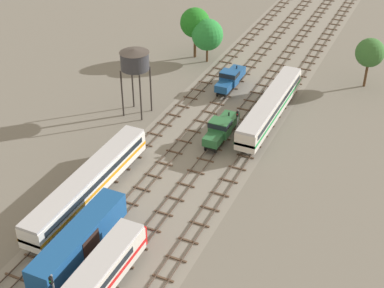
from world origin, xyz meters
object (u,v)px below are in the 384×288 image
shunter_loco_left_farther (230,78)px  water_tower (135,60)px  freight_boxcar_left_near (80,240)px  shunter_loco_centre_left_midfar (221,128)px  passenger_coach_far_left_mid (89,182)px  passenger_coach_centre_far (271,106)px  signal_post_nearest (237,123)px

shunter_loco_left_farther → water_tower: water_tower is taller
freight_boxcar_left_near → shunter_loco_centre_left_midfar: freight_boxcar_left_near is taller
shunter_loco_left_farther → passenger_coach_far_left_mid: bearing=-97.6°
passenger_coach_centre_far → signal_post_nearest: 8.05m
water_tower → freight_boxcar_left_near: bearing=-71.6°
shunter_loco_centre_left_midfar → signal_post_nearest: 2.62m
shunter_loco_left_farther → water_tower: size_ratio=0.82×
passenger_coach_far_left_mid → shunter_loco_left_farther: size_ratio=2.60×
shunter_loco_left_farther → signal_post_nearest: (6.77, -14.87, 1.31)m
shunter_loco_centre_left_midfar → passenger_coach_centre_far: size_ratio=0.38×
passenger_coach_centre_far → water_tower: bearing=-162.6°
freight_boxcar_left_near → passenger_coach_far_left_mid: passenger_coach_far_left_mid is taller
shunter_loco_left_farther → water_tower: 17.59m
signal_post_nearest → shunter_loco_left_farther: bearing=114.5°
shunter_loco_centre_left_midfar → passenger_coach_centre_far: passenger_coach_centre_far is taller
freight_boxcar_left_near → shunter_loco_centre_left_midfar: bearing=80.6°
shunter_loco_left_farther → passenger_coach_centre_far: bearing=-38.5°
shunter_loco_centre_left_midfar → freight_boxcar_left_near: bearing=-99.4°
shunter_loco_centre_left_midfar → passenger_coach_centre_far: 9.11m
freight_boxcar_left_near → passenger_coach_centre_far: (9.02, 35.13, 0.16)m
freight_boxcar_left_near → water_tower: 31.44m
shunter_loco_left_farther → signal_post_nearest: size_ratio=1.62×
signal_post_nearest → passenger_coach_far_left_mid: bearing=-120.9°
passenger_coach_centre_far → water_tower: (-18.77, -5.89, 6.04)m
passenger_coach_centre_far → signal_post_nearest: bearing=-106.3°
passenger_coach_centre_far → signal_post_nearest: (-2.26, -7.70, 0.71)m
freight_boxcar_left_near → shunter_loco_left_farther: 42.31m
shunter_loco_centre_left_midfar → passenger_coach_centre_far: (4.51, 7.89, 0.60)m
water_tower → shunter_loco_centre_left_midfar: bearing=-8.0°
freight_boxcar_left_near → signal_post_nearest: signal_post_nearest is taller
passenger_coach_far_left_mid → passenger_coach_centre_far: bearing=63.0°
freight_boxcar_left_near → passenger_coach_far_left_mid: size_ratio=0.64×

